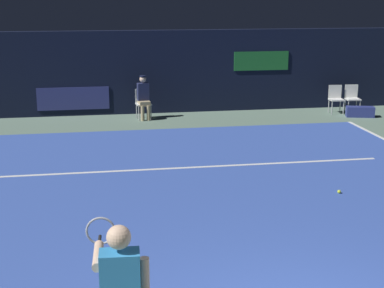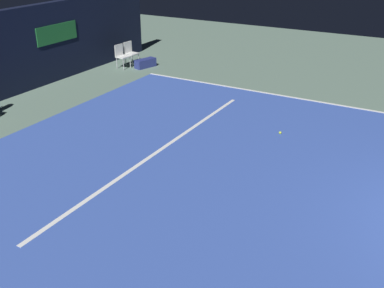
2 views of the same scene
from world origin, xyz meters
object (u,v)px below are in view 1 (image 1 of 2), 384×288
at_px(tennis_ball, 339,192).
at_px(equipment_bag, 360,112).
at_px(courtside_chair_near, 352,97).
at_px(courtside_chair_far, 336,97).
at_px(line_judge_on_chair, 144,97).

height_order(tennis_ball, equipment_bag, equipment_bag).
bearing_deg(courtside_chair_near, courtside_chair_far, 179.92).
bearing_deg(equipment_bag, line_judge_on_chair, -171.77).
distance_m(line_judge_on_chair, courtside_chair_far, 6.12).
bearing_deg(courtside_chair_near, line_judge_on_chair, 179.20).
bearing_deg(tennis_ball, courtside_chair_near, 63.90).
bearing_deg(line_judge_on_chair, courtside_chair_near, -0.80).
relative_size(line_judge_on_chair, equipment_bag, 1.57).
relative_size(courtside_chair_near, equipment_bag, 1.05).
relative_size(courtside_chair_far, tennis_ball, 12.94).
bearing_deg(courtside_chair_far, tennis_ball, -112.53).
relative_size(courtside_chair_far, equipment_bag, 1.05).
bearing_deg(line_judge_on_chair, equipment_bag, -6.90).
distance_m(courtside_chair_near, tennis_ball, 8.20).
xyz_separation_m(line_judge_on_chair, tennis_ball, (3.06, -7.45, -0.64)).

